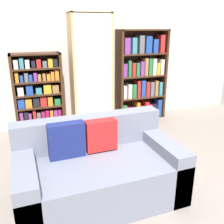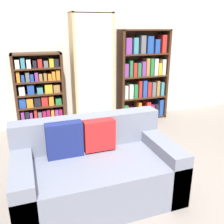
% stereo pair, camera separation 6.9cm
% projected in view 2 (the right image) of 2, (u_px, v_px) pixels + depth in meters
% --- Properties ---
extents(ground_plane, '(16.00, 16.00, 0.00)m').
position_uv_depth(ground_plane, '(170.00, 215.00, 2.35)').
color(ground_plane, gray).
extents(wall_back, '(6.23, 0.06, 2.70)m').
position_uv_depth(wall_back, '(91.00, 47.00, 4.36)').
color(wall_back, beige).
rests_on(wall_back, ground).
extents(couch, '(1.60, 0.89, 0.80)m').
position_uv_depth(couch, '(96.00, 171.00, 2.55)').
color(couch, slate).
rests_on(couch, ground).
extents(bookshelf_left, '(0.78, 0.32, 1.30)m').
position_uv_depth(bookshelf_left, '(40.00, 94.00, 4.11)').
color(bookshelf_left, '#3D2314').
rests_on(bookshelf_left, ground).
extents(display_cabinet, '(0.68, 0.36, 1.91)m').
position_uv_depth(display_cabinet, '(92.00, 72.00, 4.28)').
color(display_cabinet, tan).
rests_on(display_cabinet, ground).
extents(bookshelf_right, '(0.93, 0.32, 1.65)m').
position_uv_depth(bookshelf_right, '(143.00, 78.00, 4.66)').
color(bookshelf_right, '#3D2314').
rests_on(bookshelf_right, ground).
extents(wine_bottle, '(0.07, 0.07, 0.34)m').
position_uv_depth(wine_bottle, '(127.00, 128.00, 4.03)').
color(wine_bottle, '#143819').
rests_on(wine_bottle, ground).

